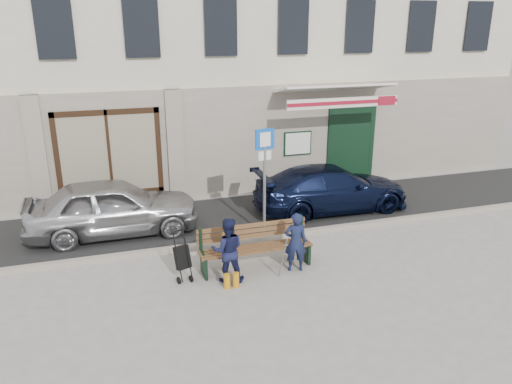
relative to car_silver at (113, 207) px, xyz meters
name	(u,v)px	position (x,y,z in m)	size (l,w,h in m)	color
ground	(281,269)	(3.26, -2.98, -0.70)	(80.00, 80.00, 0.00)	#9E9991
asphalt_lane	(241,217)	(3.26, 0.12, -0.69)	(60.00, 3.20, 0.01)	#282828
curb	(259,238)	(3.26, -1.48, -0.64)	(60.00, 0.18, 0.12)	#9E9384
building	(196,21)	(3.27, 5.48, 4.28)	(20.00, 8.27, 10.00)	beige
car_silver	(113,207)	(0.00, 0.00, 0.00)	(1.64, 4.09, 1.39)	#B2B2B7
car_navy	(331,188)	(5.79, -0.08, -0.07)	(1.74, 4.28, 1.24)	black
parking_sign	(265,165)	(3.48, -1.17, 1.06)	(0.49, 0.12, 2.63)	gray
bench	(254,248)	(2.72, -2.75, -0.24)	(2.40, 1.17, 0.98)	brown
man	(296,242)	(3.52, -3.10, -0.06)	(0.47, 0.31, 1.28)	#151C3B
woman	(228,250)	(2.07, -3.11, -0.03)	(0.65, 0.51, 1.34)	#15183A
stroller	(182,258)	(1.22, -2.77, -0.25)	(0.36, 0.46, 1.01)	black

